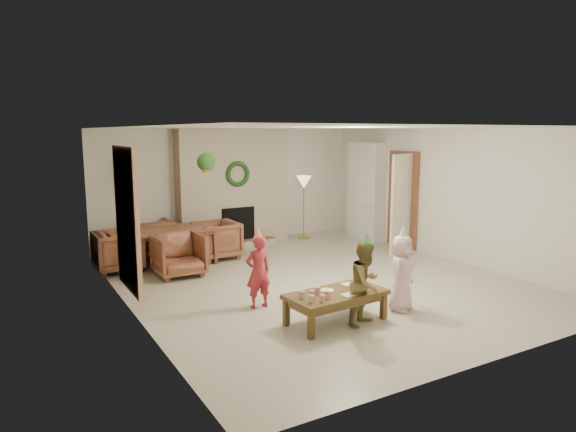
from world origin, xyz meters
TOP-DOWN VIEW (x-y plane):
  - floor at (0.00, 0.00)m, footprint 7.00×7.00m
  - ceiling at (0.00, 0.00)m, footprint 7.00×7.00m
  - wall_back at (0.00, 3.50)m, footprint 7.00×0.00m
  - wall_front at (0.00, -3.50)m, footprint 7.00×0.00m
  - wall_left at (-3.00, 0.00)m, footprint 0.00×7.00m
  - wall_right at (3.00, 0.00)m, footprint 0.00×7.00m
  - fireplace_mass at (0.00, 3.30)m, footprint 2.50×0.40m
  - fireplace_hearth at (0.00, 2.95)m, footprint 1.60×0.30m
  - fireplace_firebox at (0.00, 3.12)m, footprint 0.75×0.12m
  - fireplace_wreath at (0.00, 3.07)m, footprint 0.54×0.10m
  - floor_lamp_base at (1.61, 3.00)m, footprint 0.27×0.27m
  - floor_lamp_post at (1.61, 3.00)m, footprint 0.03×0.03m
  - floor_lamp_shade at (1.61, 3.00)m, footprint 0.35×0.35m
  - bookshelf_carcass at (2.84, 2.30)m, footprint 0.30×1.00m
  - bookshelf_shelf_a at (2.82, 2.30)m, footprint 0.30×0.92m
  - bookshelf_shelf_b at (2.82, 2.30)m, footprint 0.30×0.92m
  - bookshelf_shelf_c at (2.82, 2.30)m, footprint 0.30×0.92m
  - bookshelf_shelf_d at (2.82, 2.30)m, footprint 0.30×0.92m
  - books_row_lower at (2.80, 2.15)m, footprint 0.20×0.40m
  - books_row_mid at (2.80, 2.35)m, footprint 0.20×0.44m
  - books_row_upper at (2.80, 2.20)m, footprint 0.20×0.36m
  - door_frame at (2.96, 1.20)m, footprint 0.05×0.86m
  - door_leaf at (2.58, 0.82)m, footprint 0.77×0.32m
  - curtain_panel at (-2.96, 0.20)m, footprint 0.06×1.20m
  - dining_table at (-1.88, 2.21)m, footprint 1.89×1.06m
  - dining_chair_near at (-1.88, 1.39)m, footprint 0.79×0.81m
  - dining_chair_far at (-1.89, 3.04)m, footprint 0.79×0.81m
  - dining_chair_left at (-2.71, 2.21)m, footprint 0.81×0.79m
  - dining_chair_right at (-0.85, 2.22)m, footprint 0.81×0.79m
  - hanging_plant_cord at (-1.30, 1.50)m, footprint 0.01×0.01m
  - hanging_plant_pot at (-1.30, 1.50)m, footprint 0.16×0.16m
  - hanging_plant_foliage at (-1.30, 1.50)m, footprint 0.32×0.32m
  - coffee_table_top at (-0.80, -1.72)m, footprint 1.35×0.75m
  - coffee_table_apron at (-0.80, -1.72)m, footprint 1.24×0.65m
  - coffee_leg_fl at (-1.37, -2.03)m, footprint 0.08×0.08m
  - coffee_leg_fr at (-0.19, -1.93)m, footprint 0.08×0.08m
  - coffee_leg_bl at (-1.41, -1.50)m, footprint 0.08×0.08m
  - coffee_leg_br at (-0.23, -1.40)m, footprint 0.08×0.08m
  - cup_a at (-1.29, -1.90)m, footprint 0.08×0.08m
  - cup_b at (-1.31, -1.70)m, footprint 0.08×0.08m
  - cup_c at (-1.17, -1.95)m, footprint 0.08×0.08m
  - cup_d at (-1.18, -1.75)m, footprint 0.08×0.08m
  - cup_e at (-1.03, -1.85)m, footprint 0.08×0.08m
  - cup_f at (-1.05, -1.65)m, footprint 0.08×0.08m
  - plate_a at (-0.86, -1.60)m, footprint 0.19×0.19m
  - plate_b at (-0.54, -1.80)m, footprint 0.19×0.19m
  - plate_c at (-0.36, -1.58)m, footprint 0.19×0.19m
  - food_scoop at (-0.54, -1.80)m, footprint 0.08×0.08m
  - napkin_left at (-0.74, -1.89)m, footprint 0.16×0.16m
  - napkin_right at (-0.47, -1.51)m, footprint 0.16×0.16m
  - child_red at (-1.42, -0.71)m, footprint 0.37×0.25m
  - party_hat_red at (-1.42, -0.71)m, footprint 0.18×0.18m
  - child_plaid at (-0.51, -1.95)m, footprint 0.64×0.58m
  - party_hat_plaid at (-0.51, -1.95)m, footprint 0.13×0.13m
  - child_pink at (0.24, -1.78)m, footprint 0.61×0.54m
  - party_hat_pink at (0.24, -1.78)m, footprint 0.17×0.17m

SIDE VIEW (x-z plane):
  - floor at x=0.00m, z-range 0.00..0.00m
  - floor_lamp_base at x=1.61m, z-range 0.00..0.03m
  - fireplace_hearth at x=0.00m, z-range 0.00..0.12m
  - coffee_leg_fl at x=-1.37m, z-range 0.00..0.34m
  - coffee_leg_fr at x=-0.19m, z-range 0.00..0.34m
  - coffee_leg_bl at x=-1.41m, z-range 0.00..0.34m
  - coffee_leg_br at x=-0.23m, z-range 0.00..0.34m
  - coffee_table_apron at x=-0.80m, z-range 0.26..0.34m
  - dining_table at x=-1.88m, z-range 0.00..0.66m
  - dining_chair_near at x=-1.88m, z-range 0.00..0.73m
  - dining_chair_far at x=-1.89m, z-range 0.00..0.73m
  - dining_chair_left at x=-2.71m, z-range 0.00..0.73m
  - dining_chair_right at x=-0.85m, z-range 0.00..0.73m
  - coffee_table_top at x=-0.80m, z-range 0.34..0.40m
  - napkin_left at x=-0.74m, z-range 0.40..0.41m
  - napkin_right at x=-0.47m, z-range 0.40..0.41m
  - plate_a at x=-0.86m, z-range 0.40..0.41m
  - plate_b at x=-0.54m, z-range 0.40..0.41m
  - plate_c at x=-0.36m, z-range 0.40..0.41m
  - food_scoop at x=-0.54m, z-range 0.41..0.48m
  - cup_a at x=-1.29m, z-range 0.40..0.49m
  - cup_b at x=-1.31m, z-range 0.40..0.49m
  - cup_c at x=-1.17m, z-range 0.40..0.49m
  - cup_d at x=-1.18m, z-range 0.40..0.49m
  - cup_e at x=-1.03m, z-range 0.40..0.49m
  - cup_f at x=-1.05m, z-range 0.40..0.49m
  - fireplace_firebox at x=0.00m, z-range 0.07..0.82m
  - bookshelf_shelf_a at x=2.82m, z-range 0.43..0.47m
  - child_red at x=-1.42m, z-range 0.00..1.03m
  - child_pink at x=0.24m, z-range 0.00..1.05m
  - child_plaid at x=-0.51m, z-range 0.00..1.08m
  - books_row_lower at x=2.80m, z-range 0.47..0.71m
  - floor_lamp_post at x=1.61m, z-range 0.02..1.33m
  - bookshelf_shelf_b at x=2.82m, z-range 0.83..0.86m
  - books_row_mid at x=2.80m, z-range 0.87..1.11m
  - door_leaf at x=2.58m, z-range 0.00..2.00m
  - door_frame at x=2.96m, z-range 0.00..2.04m
  - party_hat_red at x=-1.42m, z-range 0.97..1.17m
  - party_hat_pink at x=0.24m, z-range 1.00..1.19m
  - bookshelf_carcass at x=2.84m, z-range 0.00..2.20m
  - party_hat_plaid at x=-0.51m, z-range 1.03..1.21m
  - wall_back at x=0.00m, z-range -2.25..4.75m
  - wall_front at x=0.00m, z-range -2.25..4.75m
  - wall_left at x=-3.00m, z-range -2.25..4.75m
  - wall_right at x=3.00m, z-range -2.25..4.75m
  - fireplace_mass at x=0.00m, z-range 0.00..2.50m
  - bookshelf_shelf_c at x=2.82m, z-range 1.24..1.26m
  - curtain_panel at x=-2.96m, z-range 0.25..2.25m
  - floor_lamp_shade at x=1.61m, z-range 1.16..1.45m
  - books_row_upper at x=2.80m, z-range 1.27..1.49m
  - fireplace_wreath at x=0.00m, z-range 1.28..1.82m
  - bookshelf_shelf_d at x=2.82m, z-range 1.64..1.66m
  - hanging_plant_pot at x=-1.30m, z-range 1.74..1.86m
  - hanging_plant_foliage at x=-1.30m, z-range 1.76..2.08m
  - hanging_plant_cord at x=-1.30m, z-range 1.80..2.50m
  - ceiling at x=0.00m, z-range 2.50..2.50m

